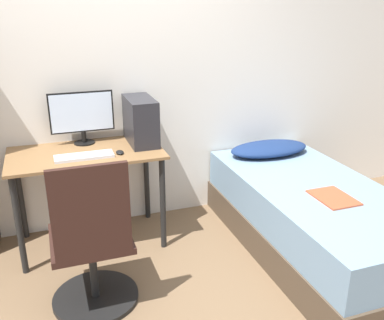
{
  "coord_description": "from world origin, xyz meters",
  "views": [
    {
      "loc": [
        -0.52,
        -1.99,
        1.82
      ],
      "look_at": [
        0.43,
        0.7,
        0.75
      ],
      "focal_mm": 40.0,
      "sensor_mm": 36.0,
      "label": 1
    }
  ],
  "objects": [
    {
      "name": "magazine",
      "position": [
        1.29,
        0.2,
        0.54
      ],
      "size": [
        0.24,
        0.32,
        0.01
      ],
      "color": "#B24C2D",
      "rests_on": "bed"
    },
    {
      "name": "pillow",
      "position": [
        1.31,
        1.14,
        0.59
      ],
      "size": [
        0.72,
        0.36,
        0.11
      ],
      "color": "navy",
      "rests_on": "bed"
    },
    {
      "name": "mouse",
      "position": [
        -0.03,
        0.97,
        0.77
      ],
      "size": [
        0.06,
        0.09,
        0.02
      ],
      "color": "black",
      "rests_on": "desk"
    },
    {
      "name": "monitor",
      "position": [
        -0.25,
        1.3,
        0.99
      ],
      "size": [
        0.49,
        0.16,
        0.41
      ],
      "color": "black",
      "rests_on": "desk"
    },
    {
      "name": "desk",
      "position": [
        -0.27,
        1.09,
        0.65
      ],
      "size": [
        1.12,
        0.62,
        0.76
      ],
      "color": "brown",
      "rests_on": "ground_plane"
    },
    {
      "name": "wall_back",
      "position": [
        0.0,
        1.43,
        1.25
      ],
      "size": [
        8.0,
        0.05,
        2.5
      ],
      "color": "silver",
      "rests_on": "ground_plane"
    },
    {
      "name": "pc_tower",
      "position": [
        0.18,
        1.17,
        0.94
      ],
      "size": [
        0.2,
        0.42,
        0.36
      ],
      "color": "#232328",
      "rests_on": "desk"
    },
    {
      "name": "office_chair",
      "position": [
        -0.34,
        0.3,
        0.39
      ],
      "size": [
        0.55,
        0.55,
        1.01
      ],
      "color": "black",
      "rests_on": "ground_plane"
    },
    {
      "name": "bed",
      "position": [
        1.31,
        0.42,
        0.27
      ],
      "size": [
        0.95,
        1.96,
        0.54
      ],
      "color": "#4C3D2D",
      "rests_on": "ground_plane"
    },
    {
      "name": "keyboard",
      "position": [
        -0.29,
        0.97,
        0.77
      ],
      "size": [
        0.41,
        0.14,
        0.02
      ],
      "color": "silver",
      "rests_on": "desk"
    }
  ]
}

